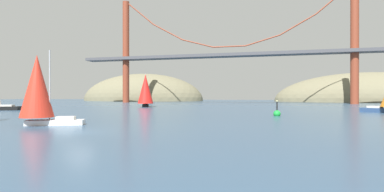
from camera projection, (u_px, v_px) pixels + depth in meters
ground_plane at (80, 132)px, 25.80m from camera, size 360.00×360.00×0.00m
headland_left at (142, 101)px, 170.38m from camera, size 70.28×44.00×30.59m
headland_right at (368, 102)px, 140.95m from camera, size 85.19×44.00×27.86m
suspension_bridge at (229, 52)px, 117.58m from camera, size 125.23×6.00×43.66m
sailboat_scarlet_sail at (38, 89)px, 31.64m from camera, size 6.91×4.81×7.98m
sailboat_red_spinnaker at (145, 90)px, 80.61m from camera, size 5.71×7.85×9.13m
channel_buoy at (277, 113)px, 46.05m from camera, size 1.10×1.10×2.64m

